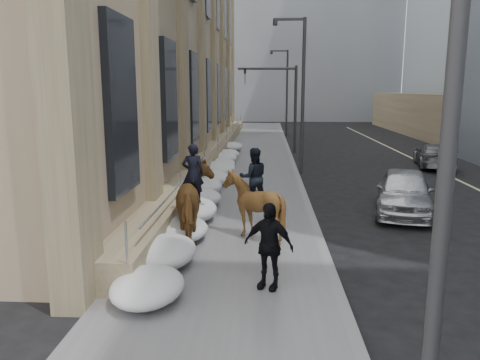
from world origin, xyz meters
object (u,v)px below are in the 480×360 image
mounted_horse_right (253,201)px  car_silver (404,192)px  car_grey (434,156)px  mounted_horse_left (197,200)px  pedestrian (268,246)px

mounted_horse_right → car_silver: 6.37m
car_silver → car_grey: bearing=80.9°
mounted_horse_right → car_grey: size_ratio=0.56×
mounted_horse_left → car_grey: (11.61, 14.06, -0.60)m
car_silver → mounted_horse_left: bearing=-137.5°
mounted_horse_left → pedestrian: 3.97m
mounted_horse_left → car_grey: mounted_horse_left is taller
pedestrian → car_grey: 19.88m
mounted_horse_right → car_silver: (5.33, 3.47, -0.41)m
mounted_horse_right → car_grey: (9.98, 13.89, -0.54)m
mounted_horse_left → car_silver: mounted_horse_left is taller
car_grey → pedestrian: bearing=72.4°
pedestrian → mounted_horse_right: bearing=118.8°
car_silver → pedestrian: bearing=-110.0°
car_silver → car_grey: 11.41m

